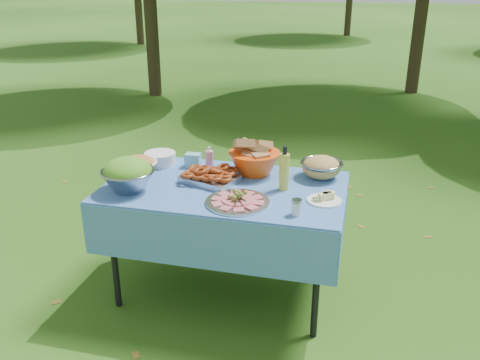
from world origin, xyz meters
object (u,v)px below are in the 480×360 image
picnic_table (225,240)px  charcuterie_platter (237,196)px  salad_bowl (128,174)px  bread_bowl (254,157)px  oil_bottle (284,168)px  pasta_bowl_steel (321,167)px  plate_stack (160,159)px

picnic_table → charcuterie_platter: size_ratio=3.98×
salad_bowl → bread_bowl: size_ratio=0.94×
oil_bottle → charcuterie_platter: bearing=-130.1°
picnic_table → oil_bottle: bearing=5.5°
picnic_table → pasta_bowl_steel: pasta_bowl_steel is taller
plate_stack → charcuterie_platter: plate_stack is taller
bread_bowl → charcuterie_platter: 0.49m
picnic_table → pasta_bowl_steel: size_ratio=5.52×
plate_stack → pasta_bowl_steel: bearing=1.5°
plate_stack → picnic_table: bearing=-26.3°
picnic_table → charcuterie_platter: charcuterie_platter is taller
salad_bowl → pasta_bowl_steel: 1.20m
picnic_table → bread_bowl: (0.13, 0.25, 0.49)m
bread_bowl → oil_bottle: size_ratio=1.24×
salad_bowl → plate_stack: 0.47m
bread_bowl → plate_stack: bearing=179.4°
picnic_table → charcuterie_platter: bearing=-58.3°
salad_bowl → oil_bottle: size_ratio=1.16×
picnic_table → salad_bowl: bearing=-158.8°
picnic_table → oil_bottle: oil_bottle is taller
picnic_table → oil_bottle: 0.63m
pasta_bowl_steel → bread_bowl: bearing=-175.3°
pasta_bowl_steel → oil_bottle: (-0.20, -0.25, 0.06)m
charcuterie_platter → oil_bottle: 0.36m
pasta_bowl_steel → picnic_table: bearing=-152.8°
plate_stack → oil_bottle: 0.92m
pasta_bowl_steel → oil_bottle: 0.33m
salad_bowl → oil_bottle: (0.90, 0.24, 0.03)m
picnic_table → plate_stack: bearing=153.7°
charcuterie_platter → oil_bottle: size_ratio=1.36×
bread_bowl → oil_bottle: oil_bottle is taller
bread_bowl → oil_bottle: bearing=-43.3°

